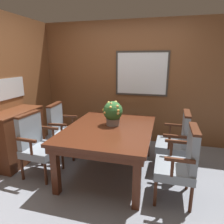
{
  "coord_description": "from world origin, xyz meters",
  "views": [
    {
      "loc": [
        0.8,
        -2.41,
        1.7
      ],
      "look_at": [
        0.04,
        0.43,
        0.92
      ],
      "focal_mm": 32.0,
      "sensor_mm": 36.0,
      "label": 1
    }
  ],
  "objects_px": {
    "chair_left_far": "(62,128)",
    "sideboard_cabinet": "(18,137)",
    "chair_left_near": "(37,142)",
    "chair_right_near": "(181,161)",
    "potted_plant": "(113,113)",
    "chair_right_far": "(177,139)",
    "dining_table": "(109,133)"
  },
  "relations": [
    {
      "from": "chair_left_near",
      "to": "sideboard_cabinet",
      "type": "height_order",
      "value": "chair_left_near"
    },
    {
      "from": "potted_plant",
      "to": "dining_table",
      "type": "bearing_deg",
      "value": -97.39
    },
    {
      "from": "chair_left_near",
      "to": "chair_right_far",
      "type": "xyz_separation_m",
      "value": [
        2.0,
        0.66,
        0.0
      ]
    },
    {
      "from": "chair_left_far",
      "to": "chair_right_near",
      "type": "xyz_separation_m",
      "value": [
        1.99,
        -0.73,
        0.0
      ]
    },
    {
      "from": "dining_table",
      "to": "chair_left_far",
      "type": "bearing_deg",
      "value": 160.1
    },
    {
      "from": "sideboard_cabinet",
      "to": "chair_right_near",
      "type": "bearing_deg",
      "value": -6.58
    },
    {
      "from": "chair_right_far",
      "to": "potted_plant",
      "type": "distance_m",
      "value": 1.07
    },
    {
      "from": "chair_left_near",
      "to": "chair_right_near",
      "type": "relative_size",
      "value": 1.0
    },
    {
      "from": "chair_left_near",
      "to": "dining_table",
      "type": "bearing_deg",
      "value": -69.32
    },
    {
      "from": "chair_right_far",
      "to": "sideboard_cabinet",
      "type": "distance_m",
      "value": 2.6
    },
    {
      "from": "chair_right_far",
      "to": "potted_plant",
      "type": "relative_size",
      "value": 2.57
    },
    {
      "from": "chair_right_near",
      "to": "chair_right_far",
      "type": "relative_size",
      "value": 1.0
    },
    {
      "from": "chair_left_far",
      "to": "potted_plant",
      "type": "xyz_separation_m",
      "value": [
        1.01,
        -0.22,
        0.41
      ]
    },
    {
      "from": "chair_right_near",
      "to": "chair_right_far",
      "type": "bearing_deg",
      "value": -178.34
    },
    {
      "from": "dining_table",
      "to": "sideboard_cabinet",
      "type": "distance_m",
      "value": 1.6
    },
    {
      "from": "chair_right_far",
      "to": "sideboard_cabinet",
      "type": "height_order",
      "value": "chair_right_far"
    },
    {
      "from": "chair_right_far",
      "to": "sideboard_cabinet",
      "type": "bearing_deg",
      "value": -79.24
    },
    {
      "from": "chair_right_near",
      "to": "potted_plant",
      "type": "height_order",
      "value": "potted_plant"
    },
    {
      "from": "chair_left_far",
      "to": "chair_right_far",
      "type": "xyz_separation_m",
      "value": [
        1.97,
        -0.03,
        0.0
      ]
    },
    {
      "from": "chair_right_near",
      "to": "potted_plant",
      "type": "distance_m",
      "value": 1.18
    },
    {
      "from": "potted_plant",
      "to": "chair_left_far",
      "type": "bearing_deg",
      "value": 167.52
    },
    {
      "from": "chair_left_near",
      "to": "potted_plant",
      "type": "relative_size",
      "value": 2.57
    },
    {
      "from": "chair_left_far",
      "to": "dining_table",
      "type": "bearing_deg",
      "value": -115.37
    },
    {
      "from": "chair_left_far",
      "to": "chair_right_near",
      "type": "distance_m",
      "value": 2.12
    },
    {
      "from": "dining_table",
      "to": "sideboard_cabinet",
      "type": "bearing_deg",
      "value": -177.24
    },
    {
      "from": "chair_right_near",
      "to": "chair_right_far",
      "type": "distance_m",
      "value": 0.71
    },
    {
      "from": "chair_left_far",
      "to": "potted_plant",
      "type": "distance_m",
      "value": 1.11
    },
    {
      "from": "potted_plant",
      "to": "sideboard_cabinet",
      "type": "xyz_separation_m",
      "value": [
        -1.6,
        -0.21,
        -0.47
      ]
    },
    {
      "from": "dining_table",
      "to": "chair_left_near",
      "type": "bearing_deg",
      "value": -162.18
    },
    {
      "from": "dining_table",
      "to": "potted_plant",
      "type": "xyz_separation_m",
      "value": [
        0.02,
        0.14,
        0.29
      ]
    },
    {
      "from": "chair_left_far",
      "to": "sideboard_cabinet",
      "type": "bearing_deg",
      "value": 120.75
    },
    {
      "from": "dining_table",
      "to": "sideboard_cabinet",
      "type": "xyz_separation_m",
      "value": [
        -1.58,
        -0.08,
        -0.19
      ]
    }
  ]
}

